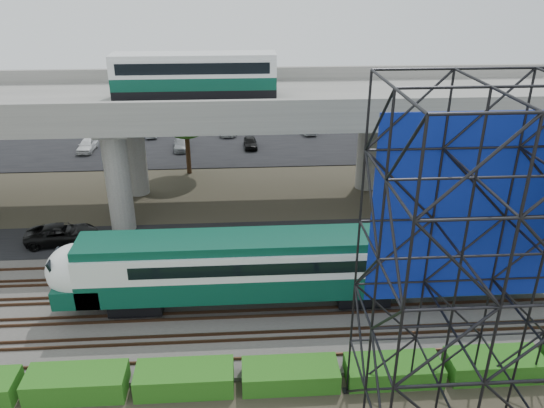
{
  "coord_description": "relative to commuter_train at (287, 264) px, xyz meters",
  "views": [
    {
      "loc": [
        -1.12,
        -23.76,
        18.52
      ],
      "look_at": [
        0.79,
        6.0,
        4.79
      ],
      "focal_mm": 35.0,
      "sensor_mm": 36.0,
      "label": 1
    }
  ],
  "objects": [
    {
      "name": "rail_tracks",
      "position": [
        -1.41,
        -0.0,
        -2.6
      ],
      "size": [
        90.0,
        9.52,
        0.16
      ],
      "color": "#472D1E",
      "rests_on": "ballast_bed"
    },
    {
      "name": "service_road",
      "position": [
        -1.41,
        8.5,
        -2.84
      ],
      "size": [
        90.0,
        5.0,
        0.08
      ],
      "primitive_type": "cube",
      "color": "black",
      "rests_on": "ground"
    },
    {
      "name": "suv",
      "position": [
        -15.4,
        8.57,
        -2.11
      ],
      "size": [
        5.21,
        2.9,
        1.38
      ],
      "primitive_type": "imported",
      "rotation": [
        0.0,
        0.0,
        1.7
      ],
      "color": "black",
      "rests_on": "service_road"
    },
    {
      "name": "scaffold_tower",
      "position": [
        6.73,
        -9.98,
        4.59
      ],
      "size": [
        9.36,
        6.36,
        15.0
      ],
      "color": "black",
      "rests_on": "ground"
    },
    {
      "name": "harbor_water",
      "position": [
        -1.41,
        54.0,
        -2.87
      ],
      "size": [
        140.0,
        40.0,
        0.03
      ],
      "primitive_type": "cube",
      "color": "slate",
      "rests_on": "ground"
    },
    {
      "name": "hedge_strip",
      "position": [
        -0.4,
        -6.3,
        -2.32
      ],
      "size": [
        34.6,
        1.8,
        1.2
      ],
      "color": "#216216",
      "rests_on": "ground"
    },
    {
      "name": "trees",
      "position": [
        -6.08,
        14.17,
        2.69
      ],
      "size": [
        40.94,
        16.94,
        7.69
      ],
      "color": "#382314",
      "rests_on": "ground"
    },
    {
      "name": "ground",
      "position": [
        -1.41,
        -2.0,
        -2.88
      ],
      "size": [
        140.0,
        140.0,
        0.0
      ],
      "primitive_type": "plane",
      "color": "#474233",
      "rests_on": "ground"
    },
    {
      "name": "parked_cars",
      "position": [
        -0.1,
        31.71,
        -2.2
      ],
      "size": [
        36.63,
        9.4,
        1.3
      ],
      "color": "white",
      "rests_on": "parking_lot"
    },
    {
      "name": "ballast_bed",
      "position": [
        -1.41,
        0.0,
        -2.78
      ],
      "size": [
        90.0,
        12.0,
        0.2
      ],
      "primitive_type": "cube",
      "color": "slate",
      "rests_on": "ground"
    },
    {
      "name": "parking_lot",
      "position": [
        -1.41,
        32.0,
        -2.84
      ],
      "size": [
        90.0,
        18.0,
        0.08
      ],
      "primitive_type": "cube",
      "color": "black",
      "rests_on": "ground"
    },
    {
      "name": "overpass",
      "position": [
        -1.72,
        14.0,
        5.33
      ],
      "size": [
        80.0,
        12.0,
        12.4
      ],
      "color": "#9E9B93",
      "rests_on": "ground"
    },
    {
      "name": "commuter_train",
      "position": [
        0.0,
        0.0,
        0.0
      ],
      "size": [
        29.3,
        3.06,
        4.3
      ],
      "color": "black",
      "rests_on": "rail_tracks"
    }
  ]
}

